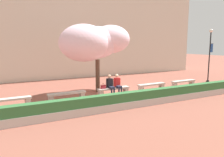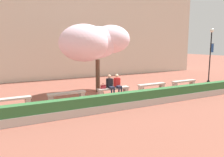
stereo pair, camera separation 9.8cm
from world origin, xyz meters
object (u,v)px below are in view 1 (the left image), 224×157
person_seated_left (110,84)px  stone_bench_near_west (67,95)px  stone_bench_near_east (152,86)px  handbag (103,87)px  stone_bench_east_end (183,82)px  cherry_tree_main (95,42)px  person_seated_right (118,83)px  stone_bench_center (113,90)px  lamp_post_with_banner (210,51)px  stone_bench_west_end (9,101)px

person_seated_left → stone_bench_near_west: bearing=178.9°
stone_bench_near_east → handbag: size_ratio=6.40×
person_seated_left → stone_bench_east_end: bearing=0.5°
stone_bench_near_west → stone_bench_east_end: 8.98m
stone_bench_near_east → stone_bench_east_end: bearing=0.0°
cherry_tree_main → person_seated_left: bearing=-68.5°
person_seated_right → stone_bench_east_end: bearing=0.5°
stone_bench_near_west → stone_bench_near_east: bearing=0.0°
stone_bench_near_east → cherry_tree_main: bearing=162.7°
stone_bench_center → lamp_post_with_banner: lamp_post_with_banner is taller
handbag → lamp_post_with_banner: lamp_post_with_banner is taller
stone_bench_west_end → person_seated_left: 5.74m
person_seated_left → handbag: size_ratio=3.81×
stone_bench_west_end → handbag: (5.27, -0.00, 0.27)m
stone_bench_center → cherry_tree_main: bearing=122.3°
person_seated_right → lamp_post_with_banner: 9.24m
handbag → stone_bench_center: bearing=0.2°
person_seated_right → person_seated_left: bearing=180.0°
person_seated_left → lamp_post_with_banner: bearing=3.2°
lamp_post_with_banner → stone_bench_west_end: bearing=-178.2°
stone_bench_center → lamp_post_with_banner: bearing=2.9°
stone_bench_near_east → lamp_post_with_banner: size_ratio=0.49×
stone_bench_near_west → lamp_post_with_banner: size_ratio=0.49×
person_seated_right → lamp_post_with_banner: (9.02, 0.53, 1.92)m
stone_bench_center → handbag: 0.76m
cherry_tree_main → lamp_post_with_banner: (10.02, -0.69, -0.67)m
stone_bench_west_end → stone_bench_near_west: 2.99m
stone_bench_near_west → person_seated_left: bearing=-1.1°
person_seated_left → person_seated_right: size_ratio=1.00×
stone_bench_center → handbag: bearing=-179.8°
stone_bench_near_west → stone_bench_center: same height
stone_bench_west_end → stone_bench_near_east: same height
stone_bench_near_east → stone_bench_east_end: same height
stone_bench_west_end → cherry_tree_main: (5.25, 1.16, 2.98)m
stone_bench_near_east → person_seated_right: size_ratio=1.68×
stone_bench_near_east → stone_bench_east_end: (2.99, 0.00, 0.00)m
person_seated_left → handbag: person_seated_left is taller
stone_bench_west_end → person_seated_right: size_ratio=1.68×
stone_bench_near_west → lamp_post_with_banner: 12.50m
stone_bench_near_west → cherry_tree_main: (2.26, 1.16, 2.98)m
stone_bench_near_east → stone_bench_east_end: 2.99m
stone_bench_near_west → handbag: bearing=-0.1°
person_seated_right → handbag: bearing=177.0°
lamp_post_with_banner → stone_bench_east_end: bearing=-171.9°
stone_bench_west_end → person_seated_left: person_seated_left is taller
person_seated_right → handbag: (-0.98, 0.05, -0.12)m
stone_bench_center → stone_bench_near_east: size_ratio=1.00×
person_seated_left → handbag: (-0.46, 0.05, -0.12)m
stone_bench_near_west → lamp_post_with_banner: (12.28, 0.47, 2.30)m
stone_bench_center → person_seated_left: person_seated_left is taller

